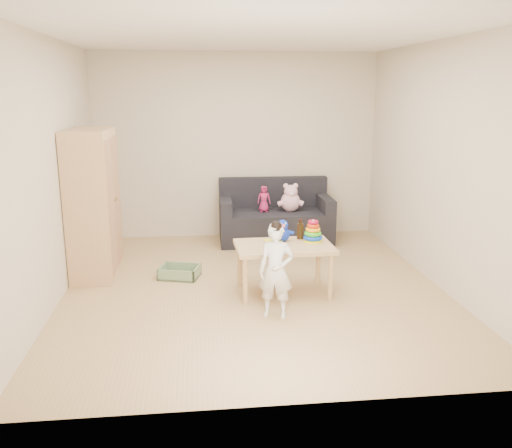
{
  "coord_description": "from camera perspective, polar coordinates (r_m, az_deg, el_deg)",
  "views": [
    {
      "loc": [
        -0.6,
        -5.48,
        2.09
      ],
      "look_at": [
        0.05,
        0.25,
        0.65
      ],
      "focal_mm": 38.0,
      "sensor_mm": 36.0,
      "label": 1
    }
  ],
  "objects": [
    {
      "name": "blue_plush",
      "position": [
        5.71,
        2.8,
        -0.65
      ],
      "size": [
        0.2,
        0.16,
        0.24
      ],
      "primitive_type": null,
      "rotation": [
        0.0,
        0.0,
        -0.0
      ],
      "color": "blue",
      "rests_on": "play_table"
    },
    {
      "name": "room",
      "position": [
        5.57,
        -0.22,
        5.87
      ],
      "size": [
        4.5,
        4.5,
        4.5
      ],
      "color": "tan",
      "rests_on": "ground"
    },
    {
      "name": "yellow_book",
      "position": [
        5.7,
        1.86,
        -1.85
      ],
      "size": [
        0.2,
        0.2,
        0.01
      ],
      "primitive_type": "cube",
      "rotation": [
        0.0,
        0.0,
        0.1
      ],
      "color": "yellow",
      "rests_on": "play_table"
    },
    {
      "name": "wooden_figure",
      "position": [
        5.55,
        2.38,
        -1.82
      ],
      "size": [
        0.04,
        0.04,
        0.1
      ],
      "primitive_type": null,
      "rotation": [
        0.0,
        0.0,
        -0.08
      ],
      "color": "brown",
      "rests_on": "play_table"
    },
    {
      "name": "brown_bottle",
      "position": [
        5.82,
        4.69,
        -0.69
      ],
      "size": [
        0.07,
        0.07,
        0.22
      ],
      "color": "black",
      "rests_on": "play_table"
    },
    {
      "name": "sofa",
      "position": [
        7.61,
        2.06,
        -0.23
      ],
      "size": [
        1.57,
        0.8,
        0.44
      ],
      "primitive_type": "cube",
      "rotation": [
        0.0,
        0.0,
        -0.02
      ],
      "color": "black",
      "rests_on": "ground"
    },
    {
      "name": "play_table",
      "position": [
        5.69,
        2.94,
        -4.74
      ],
      "size": [
        1.02,
        0.66,
        0.53
      ],
      "primitive_type": "cube",
      "rotation": [
        0.0,
        0.0,
        0.03
      ],
      "color": "#E5C17E",
      "rests_on": "ground"
    },
    {
      "name": "ring_stacker",
      "position": [
        5.73,
        6.01,
        -0.95
      ],
      "size": [
        0.2,
        0.2,
        0.23
      ],
      "color": "#FCFF0D",
      "rests_on": "play_table"
    },
    {
      "name": "toddler",
      "position": [
        5.05,
        2.12,
        -5.07
      ],
      "size": [
        0.37,
        0.3,
        0.88
      ],
      "primitive_type": "imported",
      "rotation": [
        0.0,
        0.0,
        -0.3
      ],
      "color": "silver",
      "rests_on": "ground"
    },
    {
      "name": "wardrobe",
      "position": [
        6.4,
        -16.78,
        2.08
      ],
      "size": [
        0.46,
        0.92,
        1.66
      ],
      "primitive_type": "cube",
      "color": "tan",
      "rests_on": "ground"
    },
    {
      "name": "doll",
      "position": [
        7.48,
        0.84,
        2.64
      ],
      "size": [
        0.19,
        0.13,
        0.36
      ],
      "primitive_type": "imported",
      "rotation": [
        0.0,
        0.0,
        -0.05
      ],
      "color": "#BE2360",
      "rests_on": "sofa"
    },
    {
      "name": "storage_bin",
      "position": [
        6.26,
        -8.05,
        -5.01
      ],
      "size": [
        0.51,
        0.43,
        0.13
      ],
      "primitive_type": null,
      "rotation": [
        0.0,
        0.0,
        -0.28
      ],
      "color": "gray",
      "rests_on": "ground"
    },
    {
      "name": "pink_bear",
      "position": [
        7.53,
        3.65,
        2.6
      ],
      "size": [
        0.35,
        0.32,
        0.33
      ],
      "primitive_type": null,
      "rotation": [
        0.0,
        0.0,
        -0.28
      ],
      "color": "#FFBBD0",
      "rests_on": "sofa"
    }
  ]
}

